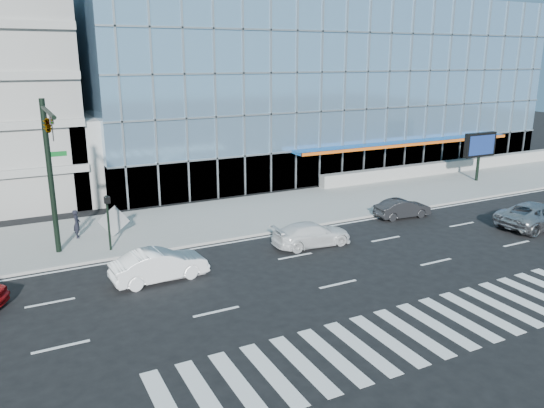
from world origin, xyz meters
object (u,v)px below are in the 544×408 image
(marquee_sign, at_px, (480,146))
(white_suv, at_px, (312,234))
(ped_signal_post, at_px, (108,214))
(dark_sedan, at_px, (402,208))
(tilted_panel, at_px, (114,221))
(white_sedan, at_px, (159,265))
(pedestrian, at_px, (77,224))
(silver_suv, at_px, (538,215))
(traffic_signal, at_px, (49,143))

(marquee_sign, bearing_deg, white_suv, -161.15)
(ped_signal_post, distance_m, white_suv, 10.97)
(dark_sedan, bearing_deg, marquee_sign, -62.42)
(ped_signal_post, bearing_deg, tilted_panel, 73.71)
(ped_signal_post, height_order, dark_sedan, ped_signal_post)
(white_suv, bearing_deg, white_sedan, 98.20)
(white_sedan, xyz_separation_m, pedestrian, (-2.61, 7.68, 0.23))
(ped_signal_post, bearing_deg, silver_suv, -17.07)
(white_suv, distance_m, white_sedan, 8.83)
(traffic_signal, bearing_deg, tilted_panel, 39.59)
(silver_suv, height_order, tilted_panel, tilted_panel)
(traffic_signal, distance_m, dark_sedan, 21.46)
(white_sedan, bearing_deg, pedestrian, 14.78)
(traffic_signal, height_order, pedestrian, traffic_signal)
(dark_sedan, bearing_deg, white_sedan, 104.02)
(marquee_sign, distance_m, silver_suv, 12.45)
(traffic_signal, distance_m, tilted_panel, 6.54)
(marquee_sign, distance_m, white_suv, 21.65)
(ped_signal_post, height_order, marquee_sign, marquee_sign)
(white_sedan, relative_size, tilted_panel, 3.44)
(traffic_signal, height_order, dark_sedan, traffic_signal)
(white_suv, bearing_deg, silver_suv, -101.01)
(tilted_panel, bearing_deg, white_sedan, -87.17)
(traffic_signal, relative_size, pedestrian, 4.91)
(silver_suv, relative_size, dark_sedan, 1.51)
(silver_suv, bearing_deg, white_sedan, 80.33)
(white_sedan, bearing_deg, traffic_signal, 37.76)
(silver_suv, height_order, white_suv, silver_suv)
(dark_sedan, height_order, tilted_panel, tilted_panel)
(silver_suv, height_order, dark_sedan, silver_suv)
(white_sedan, distance_m, dark_sedan, 17.02)
(silver_suv, xyz_separation_m, pedestrian, (-25.43, 10.42, 0.18))
(ped_signal_post, relative_size, tilted_panel, 2.31)
(silver_suv, relative_size, tilted_panel, 4.31)
(silver_suv, xyz_separation_m, white_suv, (-14.02, 3.52, -0.13))
(traffic_signal, bearing_deg, marquee_sign, 5.92)
(silver_suv, xyz_separation_m, dark_sedan, (-6.00, 5.37, -0.17))
(traffic_signal, xyz_separation_m, silver_suv, (26.66, -7.05, -5.39))
(marquee_sign, xyz_separation_m, silver_suv, (-6.33, -10.47, -2.29))
(marquee_sign, relative_size, tilted_panel, 3.08)
(marquee_sign, relative_size, dark_sedan, 1.08)
(traffic_signal, xyz_separation_m, dark_sedan, (20.66, -1.68, -5.55))
(white_suv, distance_m, pedestrian, 13.33)
(white_suv, bearing_deg, tilted_panel, 60.24)
(silver_suv, xyz_separation_m, white_sedan, (-22.82, 2.74, -0.04))
(white_sedan, height_order, pedestrian, pedestrian)
(marquee_sign, bearing_deg, dark_sedan, -157.54)
(traffic_signal, distance_m, white_suv, 14.23)
(dark_sedan, xyz_separation_m, pedestrian, (-19.43, 5.05, 0.35))
(silver_suv, relative_size, pedestrian, 3.45)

